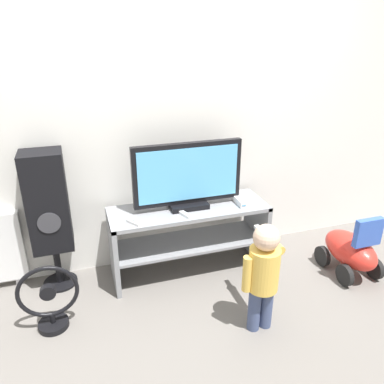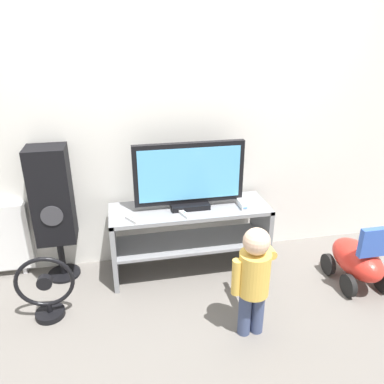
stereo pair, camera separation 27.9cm
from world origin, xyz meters
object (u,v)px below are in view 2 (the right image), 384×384
floor_fan (46,290)px  speaker_tower (52,199)px  remote_primary (132,220)px  ride_on_toy (358,260)px  remote_secondary (184,214)px  television (189,176)px  child (254,273)px  game_console (242,203)px

floor_fan → speaker_tower: bearing=85.0°
remote_primary → ride_on_toy: remote_primary is taller
remote_secondary → floor_fan: (-1.00, -0.24, -0.36)m
remote_secondary → remote_primary: bearing=-178.2°
television → ride_on_toy: (1.24, -0.46, -0.61)m
television → floor_fan: television is taller
child → ride_on_toy: bearing=18.7°
remote_secondary → ride_on_toy: bearing=-13.7°
speaker_tower → floor_fan: bearing=-95.0°
remote_secondary → ride_on_toy: remote_secondary is taller
television → ride_on_toy: 1.46m
remote_primary → floor_fan: (-0.62, -0.23, -0.36)m
child → ride_on_toy: 1.07m
game_console → speaker_tower: bearing=173.0°
game_console → ride_on_toy: (0.83, -0.39, -0.38)m
television → child: (0.25, -0.80, -0.37)m
remote_secondary → floor_fan: size_ratio=0.28×
remote_primary → television: bearing=19.2°
ride_on_toy → floor_fan: bearing=178.0°
game_console → speaker_tower: speaker_tower is taller
television → game_console: 0.47m
game_console → floor_fan: 1.56m
floor_fan → game_console: bearing=12.0°
television → child: bearing=-72.7°
floor_fan → ride_on_toy: bearing=-2.0°
remote_secondary → floor_fan: 1.09m
remote_primary → remote_secondary: same height
remote_secondary → ride_on_toy: size_ratio=0.24×
child → speaker_tower: size_ratio=0.71×
television → ride_on_toy: bearing=-20.6°
remote_primary → speaker_tower: size_ratio=0.12×
remote_primary → speaker_tower: 0.64m
television → ride_on_toy: size_ratio=1.54×
television → speaker_tower: size_ratio=0.78×
remote_primary → ride_on_toy: (1.69, -0.31, -0.37)m
television → remote_secondary: bearing=-114.5°
remote_primary → child: (0.70, -0.64, -0.12)m
remote_primary → child: 0.96m
remote_secondary → speaker_tower: size_ratio=0.12×
remote_primary → speaker_tower: bearing=155.5°
child → floor_fan: (-1.32, 0.41, -0.24)m
game_console → speaker_tower: size_ratio=0.17×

